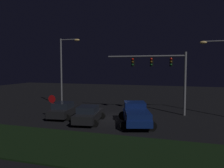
% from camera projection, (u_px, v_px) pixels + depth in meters
% --- Properties ---
extents(ground_plane, '(80.00, 80.00, 0.00)m').
position_uv_depth(ground_plane, '(113.00, 118.00, 22.52)').
color(ground_plane, black).
extents(grass_median, '(26.06, 5.87, 0.10)m').
position_uv_depth(grass_median, '(72.00, 146.00, 14.39)').
color(grass_median, black).
rests_on(grass_median, ground_plane).
extents(pickup_truck, '(3.93, 5.75, 1.80)m').
position_uv_depth(pickup_truck, '(136.00, 113.00, 19.91)').
color(pickup_truck, navy).
rests_on(pickup_truck, ground_plane).
extents(car_sedan, '(2.89, 4.61, 1.51)m').
position_uv_depth(car_sedan, '(88.00, 114.00, 20.59)').
color(car_sedan, black).
rests_on(car_sedan, ground_plane).
extents(car_sedan_far, '(2.85, 4.60, 1.51)m').
position_uv_depth(car_sedan_far, '(64.00, 110.00, 22.77)').
color(car_sedan_far, black).
rests_on(car_sedan_far, ground_plane).
extents(traffic_signal_gantry, '(8.32, 0.56, 6.50)m').
position_uv_depth(traffic_signal_gantry, '(161.00, 68.00, 24.04)').
color(traffic_signal_gantry, slate).
rests_on(traffic_signal_gantry, ground_plane).
extents(street_lamp_left, '(2.69, 0.44, 8.50)m').
position_uv_depth(street_lamp_left, '(65.00, 64.00, 29.02)').
color(street_lamp_left, slate).
rests_on(street_lamp_left, ground_plane).
extents(street_lamp_right, '(2.78, 0.44, 7.66)m').
position_uv_depth(street_lamp_right, '(221.00, 68.00, 22.74)').
color(street_lamp_right, slate).
rests_on(street_lamp_right, ground_plane).
extents(stop_sign, '(0.76, 0.08, 2.23)m').
position_uv_depth(stop_sign, '(52.00, 102.00, 22.47)').
color(stop_sign, slate).
rests_on(stop_sign, ground_plane).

